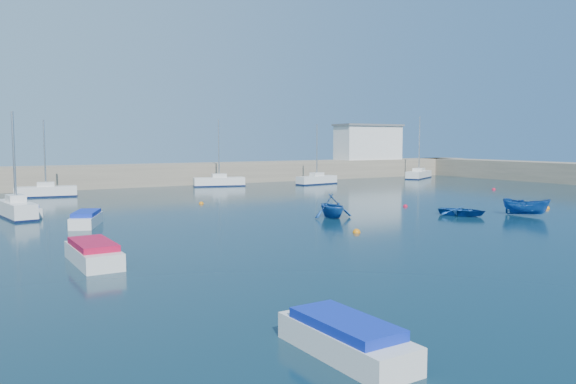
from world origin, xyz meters
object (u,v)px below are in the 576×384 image
motorboat_1 (86,219)px  motorboat_0 (93,253)px  sailboat_5 (46,191)px  sailboat_6 (219,181)px  sailboat_8 (419,174)px  motorboat_3 (346,338)px  dinghy_right (526,207)px  dinghy_center (462,211)px  harbor_office (368,143)px  sailboat_3 (16,209)px  dinghy_left (332,206)px  sailboat_7 (317,180)px  motorboat_2 (20,210)px

motorboat_1 → motorboat_0: bearing=-77.1°
sailboat_5 → sailboat_6: (19.60, 3.51, 0.02)m
motorboat_0 → sailboat_8: bearing=32.3°
motorboat_0 → motorboat_1: size_ratio=1.11×
motorboat_3 → dinghy_right: bearing=26.6°
motorboat_3 → dinghy_center: size_ratio=1.26×
harbor_office → sailboat_8: sailboat_8 is taller
sailboat_3 → dinghy_left: 22.19m
harbor_office → sailboat_3: harbor_office is taller
sailboat_3 → dinghy_center: 31.72m
sailboat_8 → motorboat_3: sailboat_8 is taller
sailboat_3 → sailboat_6: 29.80m
sailboat_3 → sailboat_7: sailboat_7 is taller
sailboat_6 → dinghy_left: 29.85m
harbor_office → sailboat_6: size_ratio=1.25×
sailboat_5 → dinghy_center: size_ratio=2.24×
sailboat_8 → dinghy_left: 44.78m
harbor_office → motorboat_1: (-46.45, -29.93, -4.65)m
harbor_office → motorboat_2: bearing=-155.4°
motorboat_1 → dinghy_center: motorboat_1 is taller
sailboat_5 → dinghy_center: 38.46m
sailboat_6 → dinghy_center: bearing=-158.2°
motorboat_0 → motorboat_1: (1.90, 11.66, -0.03)m
dinghy_right → sailboat_6: bearing=83.1°
harbor_office → dinghy_left: 46.53m
sailboat_3 → motorboat_1: (3.51, -6.39, -0.20)m
harbor_office → sailboat_5: (-46.15, -8.61, -4.53)m
motorboat_2 → motorboat_3: (4.55, -33.07, 0.01)m
sailboat_7 → motorboat_2: sailboat_7 is taller
motorboat_3 → dinghy_center: (23.06, 17.25, -0.11)m
sailboat_3 → sailboat_5: size_ratio=1.00×
dinghy_left → sailboat_8: bearing=44.4°
sailboat_7 → motorboat_0: bearing=125.4°
sailboat_6 → motorboat_1: bearing=155.4°
sailboat_7 → motorboat_2: size_ratio=1.55×
sailboat_5 → sailboat_7: size_ratio=0.99×
sailboat_6 → sailboat_7: (11.74, -3.39, -0.01)m
motorboat_0 → dinghy_right: 30.30m
sailboat_8 → motorboat_0: size_ratio=1.95×
sailboat_8 → motorboat_3: bearing=104.4°
sailboat_8 → motorboat_1: sailboat_8 is taller
harbor_office → motorboat_3: bearing=-128.9°
harbor_office → sailboat_7: size_ratio=1.34×
sailboat_3 → motorboat_2: bearing=59.0°
sailboat_7 → dinghy_center: sailboat_7 is taller
motorboat_0 → motorboat_3: motorboat_0 is taller
motorboat_2 → dinghy_right: bearing=-40.9°
sailboat_8 → dinghy_center: sailboat_8 is taller
motorboat_1 → motorboat_3: (1.36, -25.90, 0.00)m
harbor_office → motorboat_0: size_ratio=2.19×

